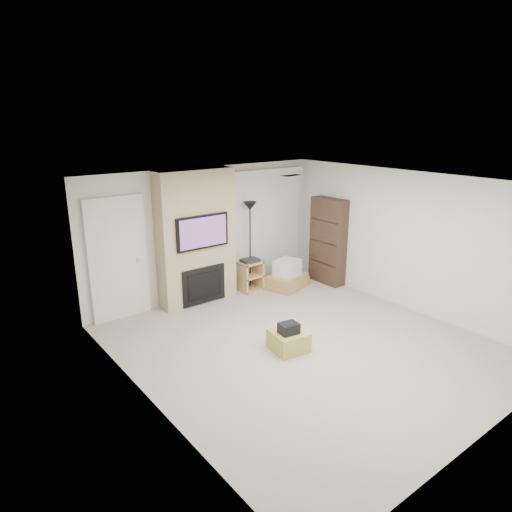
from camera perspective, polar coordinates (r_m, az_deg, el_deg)
floor at (r=7.23m, az=5.94°, el=-10.98°), size 5.00×5.50×0.00m
ceiling at (r=6.45m, az=6.62°, el=9.04°), size 5.00×5.50×0.00m
wall_back at (r=8.84m, az=-6.17°, el=2.94°), size 5.00×0.00×2.50m
wall_front at (r=5.27m, az=27.66°, el=-8.92°), size 5.00×0.00×2.50m
wall_left at (r=5.41m, az=-13.36°, el=-6.68°), size 0.00×5.50×2.50m
wall_right at (r=8.60m, az=18.38°, el=1.77°), size 0.00×5.50×2.50m
hvac_vent at (r=7.30m, az=4.48°, el=10.00°), size 0.35×0.18×0.01m
ottoman at (r=7.01m, az=4.10°, el=-10.51°), size 0.57×0.57×0.30m
black_bag at (r=6.86m, az=4.11°, el=-9.00°), size 0.31×0.26×0.16m
fireplace_wall at (r=8.49m, az=-7.43°, el=2.22°), size 1.50×0.47×2.50m
entry_door at (r=8.10m, az=-16.87°, el=-0.45°), size 1.02×0.11×2.14m
vertical_blinds at (r=9.58m, az=1.14°, el=4.28°), size 1.98×0.10×2.37m
floor_lamp at (r=9.07m, az=-0.75°, el=4.42°), size 0.26×0.26×1.79m
av_stand at (r=9.22m, az=-0.74°, el=-2.22°), size 0.45×0.38×0.66m
box_stack at (r=9.44m, az=3.89°, el=-2.60°), size 1.02×0.88×0.58m
bookshelf at (r=9.62m, az=8.99°, el=1.85°), size 0.30×0.80×1.80m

